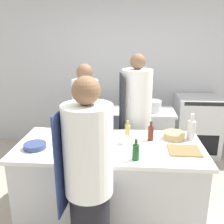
{
  "coord_description": "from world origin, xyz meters",
  "views": [
    {
      "loc": [
        0.21,
        -2.39,
        2.01
      ],
      "look_at": [
        0.0,
        0.35,
        1.16
      ],
      "focal_mm": 40.0,
      "sensor_mm": 36.0,
      "label": 1
    }
  ],
  "objects_px": {
    "chef_at_stove": "(87,125)",
    "bowl_mixing_large": "(84,152)",
    "bottle_wine": "(151,133)",
    "cup": "(124,140)",
    "chef_at_pass_far": "(136,122)",
    "bottle_vinegar": "(136,152)",
    "bottle_olive_oil": "(91,134)",
    "bowl_prep_small": "(174,135)",
    "bottle_sauce": "(191,129)",
    "chef_at_prep_near": "(89,184)",
    "oven_range": "(197,126)",
    "stockpot": "(152,106)",
    "bottle_cooking_oil": "(128,130)",
    "bowl_ceramic_blue": "(35,146)"
  },
  "relations": [
    {
      "from": "bottle_olive_oil",
      "to": "bowl_mixing_large",
      "type": "bearing_deg",
      "value": -92.89
    },
    {
      "from": "chef_at_pass_far",
      "to": "bottle_wine",
      "type": "relative_size",
      "value": 8.27
    },
    {
      "from": "chef_at_stove",
      "to": "bowl_prep_small",
      "type": "xyz_separation_m",
      "value": [
        1.08,
        -0.54,
        0.11
      ]
    },
    {
      "from": "chef_at_stove",
      "to": "bowl_mixing_large",
      "type": "bearing_deg",
      "value": -1.87
    },
    {
      "from": "chef_at_pass_far",
      "to": "cup",
      "type": "bearing_deg",
      "value": 160.57
    },
    {
      "from": "chef_at_stove",
      "to": "stockpot",
      "type": "bearing_deg",
      "value": 107.75
    },
    {
      "from": "oven_range",
      "to": "stockpot",
      "type": "distance_m",
      "value": 1.09
    },
    {
      "from": "chef_at_prep_near",
      "to": "bowl_prep_small",
      "type": "bearing_deg",
      "value": -37.27
    },
    {
      "from": "stockpot",
      "to": "chef_at_prep_near",
      "type": "bearing_deg",
      "value": -108.88
    },
    {
      "from": "bottle_vinegar",
      "to": "bottle_wine",
      "type": "bearing_deg",
      "value": 69.8
    },
    {
      "from": "bottle_wine",
      "to": "stockpot",
      "type": "height_order",
      "value": "bottle_wine"
    },
    {
      "from": "chef_at_prep_near",
      "to": "chef_at_pass_far",
      "type": "bearing_deg",
      "value": -10.04
    },
    {
      "from": "bottle_olive_oil",
      "to": "stockpot",
      "type": "distance_m",
      "value": 1.39
    },
    {
      "from": "bottle_wine",
      "to": "bowl_mixing_large",
      "type": "height_order",
      "value": "bottle_wine"
    },
    {
      "from": "bowl_prep_small",
      "to": "cup",
      "type": "xyz_separation_m",
      "value": [
        -0.55,
        -0.18,
        0.0
      ]
    },
    {
      "from": "bottle_olive_oil",
      "to": "chef_at_pass_far",
      "type": "bearing_deg",
      "value": 55.08
    },
    {
      "from": "bottle_wine",
      "to": "bowl_prep_small",
      "type": "relative_size",
      "value": 0.93
    },
    {
      "from": "chef_at_prep_near",
      "to": "bottle_olive_oil",
      "type": "xyz_separation_m",
      "value": [
        -0.09,
        0.74,
        0.12
      ]
    },
    {
      "from": "bottle_olive_oil",
      "to": "bowl_mixing_large",
      "type": "relative_size",
      "value": 0.88
    },
    {
      "from": "bottle_olive_oil",
      "to": "bottle_sauce",
      "type": "xyz_separation_m",
      "value": [
        1.08,
        0.13,
        0.04
      ]
    },
    {
      "from": "chef_at_stove",
      "to": "bowl_mixing_large",
      "type": "relative_size",
      "value": 7.33
    },
    {
      "from": "chef_at_pass_far",
      "to": "bottle_sauce",
      "type": "xyz_separation_m",
      "value": [
        0.59,
        -0.58,
        0.13
      ]
    },
    {
      "from": "bowl_mixing_large",
      "to": "bowl_prep_small",
      "type": "xyz_separation_m",
      "value": [
        0.92,
        0.49,
        -0.0
      ]
    },
    {
      "from": "bottle_olive_oil",
      "to": "bowl_prep_small",
      "type": "relative_size",
      "value": 0.86
    },
    {
      "from": "bottle_sauce",
      "to": "bowl_prep_small",
      "type": "distance_m",
      "value": 0.19
    },
    {
      "from": "chef_at_pass_far",
      "to": "bottle_sauce",
      "type": "bearing_deg",
      "value": -143.51
    },
    {
      "from": "bowl_mixing_large",
      "to": "stockpot",
      "type": "xyz_separation_m",
      "value": [
        0.76,
        1.52,
        0.04
      ]
    },
    {
      "from": "bottle_wine",
      "to": "bottle_vinegar",
      "type": "bearing_deg",
      "value": -110.2
    },
    {
      "from": "bowl_prep_small",
      "to": "chef_at_prep_near",
      "type": "bearing_deg",
      "value": -132.75
    },
    {
      "from": "bottle_olive_oil",
      "to": "bottle_vinegar",
      "type": "xyz_separation_m",
      "value": [
        0.47,
        -0.38,
        0.0
      ]
    },
    {
      "from": "bottle_olive_oil",
      "to": "bowl_ceramic_blue",
      "type": "distance_m",
      "value": 0.59
    },
    {
      "from": "bottle_wine",
      "to": "bowl_mixing_large",
      "type": "xyz_separation_m",
      "value": [
        -0.66,
        -0.43,
        -0.04
      ]
    },
    {
      "from": "bottle_sauce",
      "to": "stockpot",
      "type": "relative_size",
      "value": 1.1
    },
    {
      "from": "chef_at_stove",
      "to": "bowl_ceramic_blue",
      "type": "xyz_separation_m",
      "value": [
        -0.37,
        -0.9,
        0.1
      ]
    },
    {
      "from": "chef_at_prep_near",
      "to": "chef_at_stove",
      "type": "distance_m",
      "value": 1.44
    },
    {
      "from": "chef_at_stove",
      "to": "chef_at_pass_far",
      "type": "bearing_deg",
      "value": 81.68
    },
    {
      "from": "oven_range",
      "to": "bottle_cooking_oil",
      "type": "bearing_deg",
      "value": -127.64
    },
    {
      "from": "bowl_ceramic_blue",
      "to": "bottle_cooking_oil",
      "type": "bearing_deg",
      "value": 22.04
    },
    {
      "from": "bowl_prep_small",
      "to": "bottle_vinegar",
      "type": "bearing_deg",
      "value": -129.49
    },
    {
      "from": "bowl_prep_small",
      "to": "bowl_ceramic_blue",
      "type": "height_order",
      "value": "bowl_prep_small"
    },
    {
      "from": "bottle_sauce",
      "to": "bottle_olive_oil",
      "type": "bearing_deg",
      "value": -173.27
    },
    {
      "from": "bottle_sauce",
      "to": "bowl_mixing_large",
      "type": "xyz_separation_m",
      "value": [
        -1.1,
        -0.48,
        -0.08
      ]
    },
    {
      "from": "bottle_olive_oil",
      "to": "cup",
      "type": "distance_m",
      "value": 0.36
    },
    {
      "from": "oven_range",
      "to": "bottle_vinegar",
      "type": "xyz_separation_m",
      "value": [
        -1.1,
        -2.07,
        0.48
      ]
    },
    {
      "from": "bottle_wine",
      "to": "cup",
      "type": "xyz_separation_m",
      "value": [
        -0.28,
        -0.11,
        -0.05
      ]
    },
    {
      "from": "bottle_vinegar",
      "to": "bottle_sauce",
      "type": "bearing_deg",
      "value": 40.02
    },
    {
      "from": "bottle_wine",
      "to": "cup",
      "type": "height_order",
      "value": "bottle_wine"
    },
    {
      "from": "bowl_mixing_large",
      "to": "cup",
      "type": "relative_size",
      "value": 2.3
    },
    {
      "from": "chef_at_stove",
      "to": "cup",
      "type": "height_order",
      "value": "chef_at_stove"
    },
    {
      "from": "bowl_prep_small",
      "to": "bowl_ceramic_blue",
      "type": "xyz_separation_m",
      "value": [
        -1.44,
        -0.36,
        -0.01
      ]
    }
  ]
}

